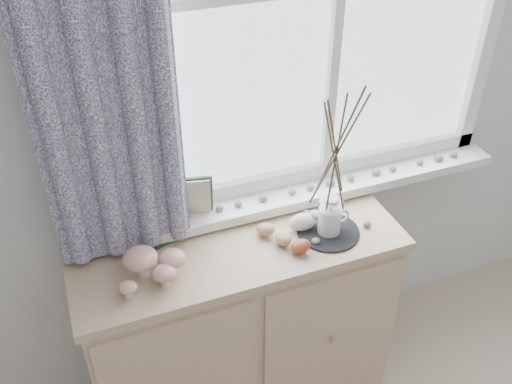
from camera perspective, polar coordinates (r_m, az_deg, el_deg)
sideboard at (r=2.35m, az=-1.57°, el=-13.08°), size 1.20×0.45×0.85m
botanical_book at (r=2.02m, az=-8.26°, el=-1.91°), size 0.36×0.22×0.24m
toadstool_cluster at (r=1.91m, az=-10.42°, el=-7.08°), size 0.24×0.17×0.11m
wooden_eggs at (r=2.03m, az=2.70°, el=-4.62°), size 0.14×0.18×0.07m
songbird_figurine at (r=2.09m, az=4.70°, el=-2.91°), size 0.15×0.08×0.08m
crocheted_doily at (r=2.11m, az=7.24°, el=-3.96°), size 0.23×0.23×0.01m
twig_pitcher at (r=1.90m, az=8.05°, el=4.38°), size 0.26×0.26×0.63m
sideboard_pebbles at (r=2.13m, az=5.98°, el=-3.08°), size 0.33×0.23×0.02m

